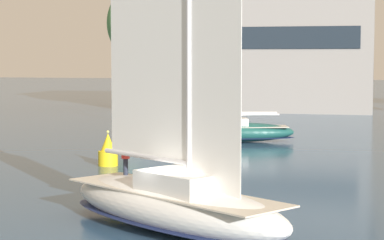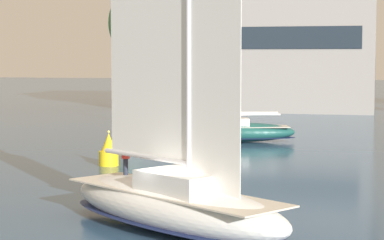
{
  "view_description": "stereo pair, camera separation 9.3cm",
  "coord_description": "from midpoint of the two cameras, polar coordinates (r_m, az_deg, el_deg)",
  "views": [
    {
      "loc": [
        7.32,
        -26.83,
        6.56
      ],
      "look_at": [
        0.0,
        3.0,
        4.0
      ],
      "focal_mm": 70.0,
      "sensor_mm": 36.0,
      "label": 1
    },
    {
      "loc": [
        7.41,
        -26.81,
        6.56
      ],
      "look_at": [
        0.0,
        3.0,
        4.0
      ],
      "focal_mm": 70.0,
      "sensor_mm": 36.0,
      "label": 2
    }
  ],
  "objects": [
    {
      "name": "channel_buoy",
      "position": [
        45.77,
        -6.47,
        -2.41
      ],
      "size": [
        1.2,
        1.2,
        2.16
      ],
      "color": "yellow",
      "rests_on": "ground"
    },
    {
      "name": "sailboat_moored_near_marina",
      "position": [
        58.35,
        3.38,
        -0.86
      ],
      "size": [
        9.37,
        4.92,
        12.4
      ],
      "color": "#194C47",
      "rests_on": "ground"
    },
    {
      "name": "ground_plane",
      "position": [
        28.58,
        -1.54,
        -8.5
      ],
      "size": [
        400.0,
        400.0,
        0.0
      ],
      "primitive_type": "plane",
      "color": "#2D4C6B"
    },
    {
      "name": "sailboat_main",
      "position": [
        28.3,
        -1.52,
        -6.09
      ],
      "size": [
        11.38,
        9.09,
        15.84
      ],
      "color": "white",
      "rests_on": "ground"
    },
    {
      "name": "tree_shore_left",
      "position": [
        94.94,
        -4.26,
        7.34
      ],
      "size": [
        7.52,
        7.52,
        15.48
      ],
      "color": "brown",
      "rests_on": "ground"
    },
    {
      "name": "waterfront_building",
      "position": [
        95.9,
        4.74,
        5.9
      ],
      "size": [
        30.85,
        15.94,
        16.84
      ],
      "color": "gray",
      "rests_on": "ground"
    }
  ]
}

